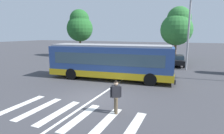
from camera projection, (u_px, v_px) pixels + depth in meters
ground_plane at (93, 98)px, 11.58m from camera, size 160.00×160.00×0.00m
city_transit_bus at (110, 61)px, 16.23m from camera, size 11.09×3.71×3.06m
pedestrian_crossing_street at (116, 95)px, 9.28m from camera, size 0.52×0.42×1.72m
parked_car_red at (101, 56)px, 27.52m from camera, size 1.97×4.55×1.35m
parked_car_silver at (118, 56)px, 26.49m from camera, size 2.10×4.61×1.35m
parked_car_white at (135, 57)px, 25.41m from camera, size 1.95×4.54×1.35m
parked_car_champagne at (157, 58)px, 24.87m from camera, size 2.20×4.64×1.35m
parked_car_black at (177, 60)px, 23.23m from camera, size 2.04×4.59×1.35m
twin_arm_street_lamp at (189, 21)px, 19.64m from camera, size 5.28×0.32×8.42m
background_tree_left at (80, 26)px, 32.27m from camera, size 4.52×4.52×8.16m
background_tree_right at (177, 26)px, 27.58m from camera, size 4.71×4.71×8.00m
crosswalk_painted_stripes at (69, 115)px, 9.23m from camera, size 7.07×3.24×0.01m
lane_center_line at (108, 90)px, 13.33m from camera, size 0.16×24.00×0.01m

